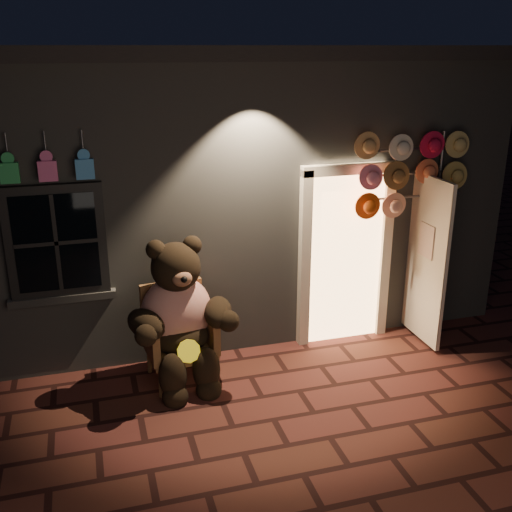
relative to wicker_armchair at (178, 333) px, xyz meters
name	(u,v)px	position (x,y,z in m)	size (l,w,h in m)	color
ground	(274,420)	(0.75, -1.10, -0.52)	(60.00, 60.00, 0.00)	#4E211E
shop_building	(193,168)	(0.75, 2.89, 1.22)	(7.30, 5.95, 3.51)	slate
wicker_armchair	(178,333)	(0.00, 0.00, 0.00)	(0.77, 0.71, 1.04)	olive
teddy_bear	(179,317)	(0.01, -0.13, 0.25)	(1.21, 0.99, 1.67)	red
hat_rack	(409,172)	(2.76, 0.18, 1.57)	(1.44, 0.22, 2.54)	#59595E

